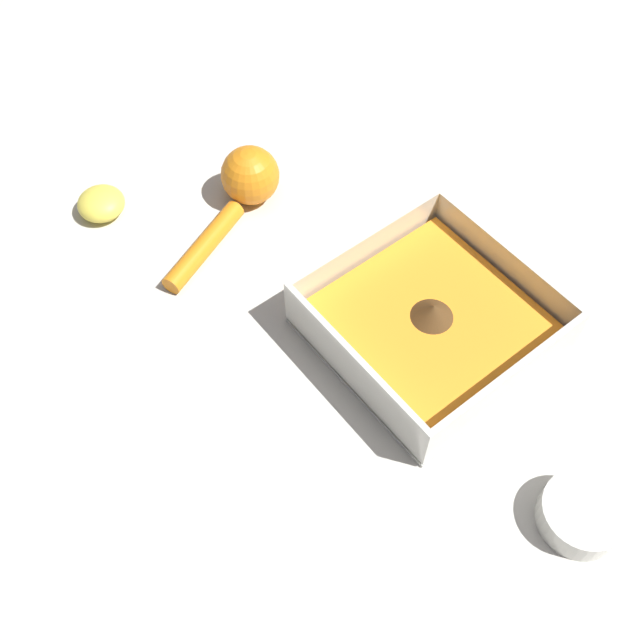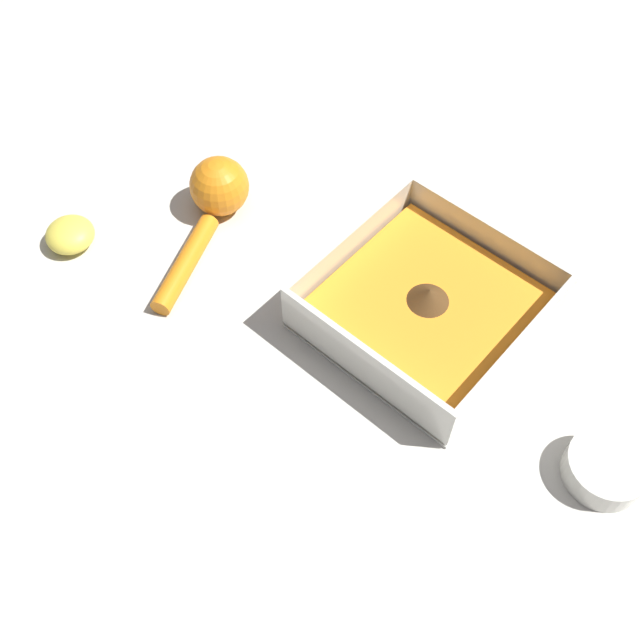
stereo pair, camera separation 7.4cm
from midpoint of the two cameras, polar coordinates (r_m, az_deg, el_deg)
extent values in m
plane|color=beige|center=(0.77, 4.03, -0.63)|extent=(4.00, 4.00, 0.00)
cube|color=silver|center=(0.78, 5.29, 0.02)|extent=(0.21, 0.21, 0.01)
cube|color=silver|center=(0.80, 9.95, 5.75)|extent=(0.21, 0.01, 0.06)
cube|color=silver|center=(0.70, 0.37, -3.57)|extent=(0.21, 0.01, 0.06)
cube|color=silver|center=(0.72, 11.71, -2.92)|extent=(0.01, 0.20, 0.06)
cube|color=silver|center=(0.79, -0.29, 5.36)|extent=(0.01, 0.20, 0.06)
cube|color=orange|center=(0.76, 5.38, 0.73)|extent=(0.19, 0.19, 0.03)
cone|color=#4C3319|center=(0.74, 5.51, 1.69)|extent=(0.04, 0.04, 0.02)
cylinder|color=silver|center=(0.71, 18.16, -10.91)|extent=(0.07, 0.07, 0.03)
cylinder|color=#4C3319|center=(0.72, 18.11, -10.98)|extent=(0.07, 0.07, 0.02)
sphere|color=orange|center=(0.86, -10.14, 9.85)|extent=(0.07, 0.07, 0.07)
cylinder|color=orange|center=(0.83, -12.72, 4.07)|extent=(0.07, 0.13, 0.02)
ellipsoid|color=#EFDB4C|center=(0.88, -20.81, 5.94)|extent=(0.05, 0.05, 0.03)
camera|label=1|loc=(0.04, 87.13, 4.19)|focal=42.00mm
camera|label=2|loc=(0.04, -92.87, -4.19)|focal=42.00mm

